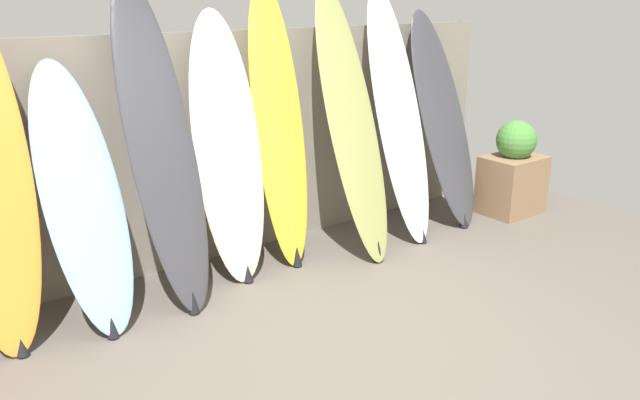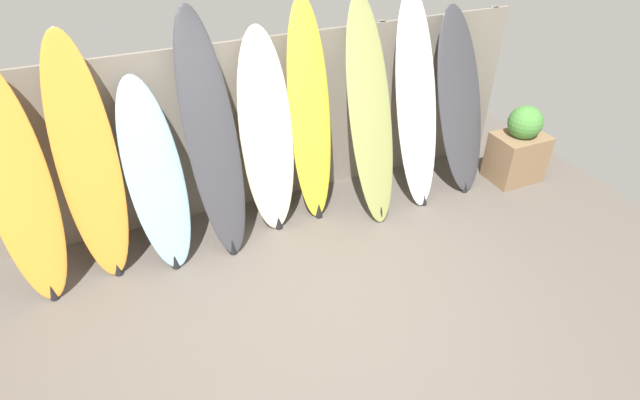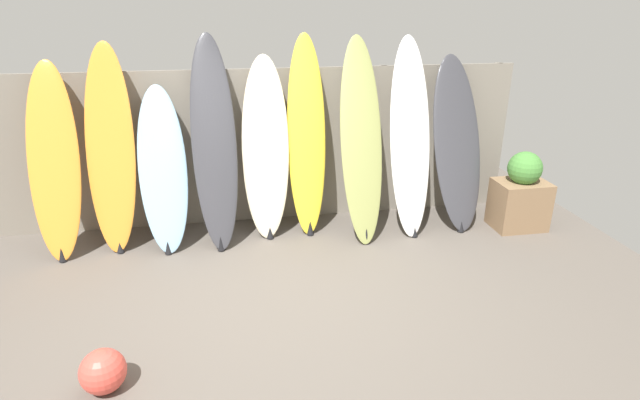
{
  "view_description": "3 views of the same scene",
  "coord_description": "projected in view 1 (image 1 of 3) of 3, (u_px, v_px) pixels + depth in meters",
  "views": [
    {
      "loc": [
        -2.1,
        -2.32,
        2.05
      ],
      "look_at": [
        0.35,
        0.95,
        0.71
      ],
      "focal_mm": 35.0,
      "sensor_mm": 36.0,
      "label": 1
    },
    {
      "loc": [
        -1.2,
        -2.52,
        3.23
      ],
      "look_at": [
        0.13,
        0.57,
        0.87
      ],
      "focal_mm": 28.0,
      "sensor_mm": 36.0,
      "label": 2
    },
    {
      "loc": [
        -0.29,
        -3.67,
        2.51
      ],
      "look_at": [
        0.44,
        0.53,
        0.79
      ],
      "focal_mm": 28.0,
      "sensor_mm": 36.0,
      "label": 3
    }
  ],
  "objects": [
    {
      "name": "ground",
      "position": [
        370.0,
        368.0,
        3.6
      ],
      "size": [
        7.68,
        7.68,
        0.0
      ],
      "primitive_type": "plane",
      "color": "#5B544C"
    },
    {
      "name": "fence_back",
      "position": [
        202.0,
        151.0,
        4.85
      ],
      "size": [
        6.08,
        0.11,
        1.8
      ],
      "color": "gray",
      "rests_on": "ground"
    },
    {
      "name": "surfboard_skyblue_2",
      "position": [
        83.0,
        200.0,
        3.89
      ],
      "size": [
        0.54,
        0.75,
        1.69
      ],
      "color": "#8CB7D6",
      "rests_on": "ground"
    },
    {
      "name": "surfboard_charcoal_3",
      "position": [
        161.0,
        147.0,
        4.14
      ],
      "size": [
        0.49,
        0.82,
        2.2
      ],
      "color": "#38383D",
      "rests_on": "ground"
    },
    {
      "name": "surfboard_cream_4",
      "position": [
        228.0,
        150.0,
        4.55
      ],
      "size": [
        0.58,
        0.59,
        1.98
      ],
      "color": "beige",
      "rests_on": "ground"
    },
    {
      "name": "surfboard_yellow_5",
      "position": [
        279.0,
        128.0,
        4.79
      ],
      "size": [
        0.46,
        0.57,
        2.19
      ],
      "color": "yellow",
      "rests_on": "ground"
    },
    {
      "name": "surfboard_olive_6",
      "position": [
        352.0,
        125.0,
        4.98
      ],
      "size": [
        0.48,
        0.86,
        2.17
      ],
      "color": "olive",
      "rests_on": "ground"
    },
    {
      "name": "surfboard_white_7",
      "position": [
        399.0,
        115.0,
        5.36
      ],
      "size": [
        0.54,
        0.89,
        2.16
      ],
      "color": "white",
      "rests_on": "ground"
    },
    {
      "name": "surfboard_charcoal_8",
      "position": [
        443.0,
        119.0,
        5.73
      ],
      "size": [
        0.62,
        0.83,
        1.94
      ],
      "color": "#38383D",
      "rests_on": "ground"
    },
    {
      "name": "planter_box",
      "position": [
        513.0,
        173.0,
        6.07
      ],
      "size": [
        0.59,
        0.44,
        0.92
      ],
      "color": "#846647",
      "rests_on": "ground"
    }
  ]
}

